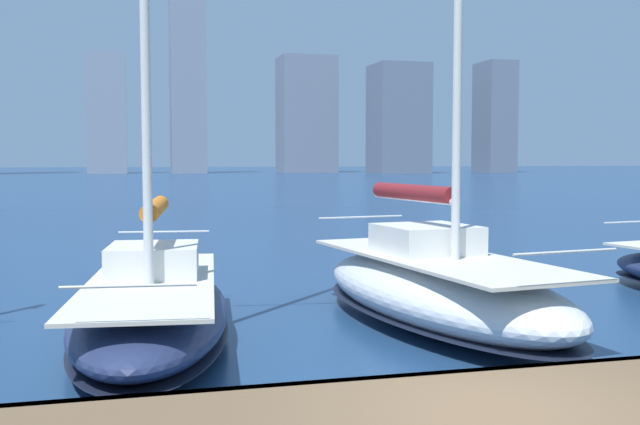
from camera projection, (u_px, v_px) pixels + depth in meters
dock_pier at (488, 410)px, 7.88m from camera, size 28.00×2.80×0.60m
city_skyline at (127, 98)px, 161.38m from camera, size 173.28×26.62×50.03m
sailboat_maroon at (437, 286)px, 14.32m from camera, size 3.85×8.13×11.02m
sailboat_orange at (152, 303)px, 13.03m from camera, size 3.43×8.06×12.76m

